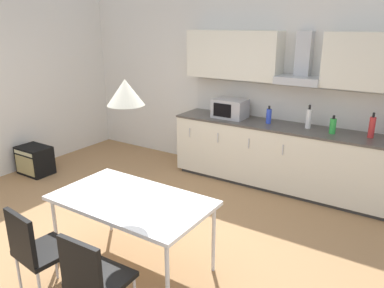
# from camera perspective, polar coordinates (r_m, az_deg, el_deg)

# --- Properties ---
(ground_plane) EXTENTS (8.57, 7.85, 0.02)m
(ground_plane) POSITION_cam_1_polar(r_m,az_deg,el_deg) (4.29, -10.23, -14.49)
(ground_plane) COLOR #9E754C
(wall_back) EXTENTS (6.86, 0.10, 2.88)m
(wall_back) POSITION_cam_1_polar(r_m,az_deg,el_deg) (5.89, 7.11, 9.75)
(wall_back) COLOR silver
(wall_back) RESTS_ON ground_plane
(kitchen_counter) EXTENTS (3.46, 0.65, 0.92)m
(kitchen_counter) POSITION_cam_1_polar(r_m,az_deg,el_deg) (5.43, 14.67, -2.09)
(kitchen_counter) COLOR #333333
(kitchen_counter) RESTS_ON ground_plane
(backsplash_tile) EXTENTS (3.44, 0.02, 0.50)m
(backsplash_tile) POSITION_cam_1_polar(r_m,az_deg,el_deg) (5.52, 16.27, 5.73)
(backsplash_tile) COLOR silver
(backsplash_tile) RESTS_ON kitchen_counter
(upper_wall_cabinets) EXTENTS (3.44, 0.40, 0.68)m
(upper_wall_cabinets) POSITION_cam_1_polar(r_m,az_deg,el_deg) (5.27, 16.37, 12.37)
(upper_wall_cabinets) COLOR silver
(microwave) EXTENTS (0.48, 0.35, 0.28)m
(microwave) POSITION_cam_1_polar(r_m,az_deg,el_deg) (5.62, 5.82, 5.41)
(microwave) COLOR #ADADB2
(microwave) RESTS_ON kitchen_counter
(bottle_red) EXTENTS (0.07, 0.07, 0.32)m
(bottle_red) POSITION_cam_1_polar(r_m,az_deg,el_deg) (5.11, 25.72, 2.35)
(bottle_red) COLOR red
(bottle_red) RESTS_ON kitchen_counter
(bottle_green) EXTENTS (0.08, 0.08, 0.24)m
(bottle_green) POSITION_cam_1_polar(r_m,az_deg,el_deg) (5.11, 20.66, 2.61)
(bottle_green) COLOR green
(bottle_green) RESTS_ON kitchen_counter
(bottle_white) EXTENTS (0.08, 0.08, 0.32)m
(bottle_white) POSITION_cam_1_polar(r_m,az_deg,el_deg) (5.26, 17.35, 3.75)
(bottle_white) COLOR white
(bottle_white) RESTS_ON kitchen_counter
(bottle_blue) EXTENTS (0.07, 0.07, 0.25)m
(bottle_blue) POSITION_cam_1_polar(r_m,az_deg,el_deg) (5.39, 11.63, 4.22)
(bottle_blue) COLOR blue
(bottle_blue) RESTS_ON kitchen_counter
(dining_table) EXTENTS (1.47, 0.84, 0.73)m
(dining_table) POSITION_cam_1_polar(r_m,az_deg,el_deg) (3.55, -9.20, -8.87)
(dining_table) COLOR white
(dining_table) RESTS_ON ground_plane
(chair_near_left) EXTENTS (0.44, 0.44, 0.87)m
(chair_near_left) POSITION_cam_1_polar(r_m,az_deg,el_deg) (3.41, -22.84, -14.27)
(chair_near_left) COLOR black
(chair_near_left) RESTS_ON ground_plane
(chair_near_right) EXTENTS (0.41, 0.41, 0.87)m
(chair_near_right) POSITION_cam_1_polar(r_m,az_deg,el_deg) (2.95, -14.93, -18.88)
(chair_near_right) COLOR black
(chair_near_right) RESTS_ON ground_plane
(guitar_amp) EXTENTS (0.52, 0.37, 0.44)m
(guitar_amp) POSITION_cam_1_polar(r_m,az_deg,el_deg) (6.36, -22.83, -2.29)
(guitar_amp) COLOR black
(guitar_amp) RESTS_ON ground_plane
(pendant_lamp) EXTENTS (0.32, 0.32, 0.22)m
(pendant_lamp) POSITION_cam_1_polar(r_m,az_deg,el_deg) (3.22, -10.11, 7.76)
(pendant_lamp) COLOR silver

